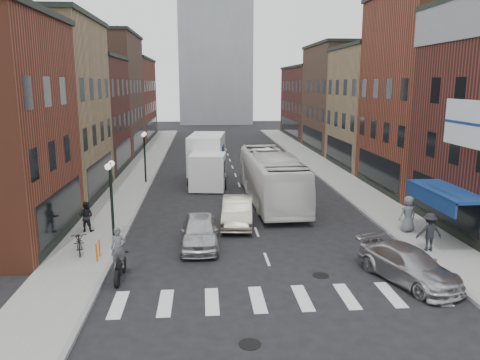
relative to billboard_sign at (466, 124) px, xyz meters
name	(u,v)px	position (x,y,z in m)	size (l,w,h in m)	color
ground	(270,268)	(-8.59, -0.50, -6.13)	(160.00, 160.00, 0.00)	black
sidewalk_left	(139,174)	(-17.09, 21.50, -6.06)	(3.00, 74.00, 0.15)	gray
sidewalk_right	(328,171)	(-0.09, 21.50, -6.06)	(3.00, 74.00, 0.15)	gray
curb_left	(156,174)	(-15.59, 21.50, -6.13)	(0.20, 74.00, 0.16)	gray
curb_right	(311,172)	(-1.59, 21.50, -6.13)	(0.20, 74.00, 0.16)	gray
crosswalk_stripes	(282,299)	(-8.59, -3.50, -6.13)	(12.00, 2.20, 0.01)	silver
bldg_left_mid_a	(22,109)	(-23.58, 13.50, 0.02)	(10.30, 10.20, 12.30)	#947951
bldg_left_mid_b	(65,114)	(-23.58, 23.50, -0.98)	(10.30, 10.20, 10.30)	#4A221A
bldg_left_far_a	(92,94)	(-23.58, 34.50, 0.52)	(10.30, 12.20, 13.30)	brown
bldg_left_far_b	(115,99)	(-23.58, 48.50, -0.48)	(10.30, 16.20, 11.30)	brown
bldg_right_mid_a	(449,94)	(6.41, 13.50, 1.02)	(10.30, 10.20, 14.30)	brown
bldg_right_mid_b	(392,107)	(6.41, 23.50, -0.48)	(10.30, 10.20, 11.30)	#947951
bldg_right_far_a	(355,98)	(6.41, 34.50, 0.02)	(10.30, 12.20, 12.30)	brown
bldg_right_far_b	(324,102)	(6.41, 48.50, -0.98)	(10.30, 16.20, 10.30)	#4A221A
awning_blue	(443,192)	(0.34, 2.00, -3.50)	(1.80, 5.00, 0.78)	navy
billboard_sign	(466,124)	(0.00, 0.00, 0.00)	(1.52, 3.00, 3.70)	black
streetlamp_near	(111,186)	(-15.99, 3.50, -3.22)	(0.32, 1.22, 4.11)	black
streetlamp_far	(144,148)	(-15.99, 17.50, -3.22)	(0.32, 1.22, 4.11)	black
bike_rack	(98,250)	(-16.19, 0.80, -5.58)	(0.08, 0.68, 0.80)	#D8590C
box_truck	(207,160)	(-11.06, 17.62, -4.28)	(3.28, 8.88, 3.75)	white
motorcycle_rider	(119,256)	(-14.89, -1.26, -5.09)	(0.64, 2.19, 2.24)	black
transit_bus	(271,177)	(-6.86, 10.97, -4.44)	(2.84, 12.15, 3.38)	white
sedan_left_near	(200,231)	(-11.64, 2.50, -5.35)	(1.84, 4.57, 1.56)	#BABABF
sedan_left_far	(237,211)	(-9.52, 5.91, -5.35)	(1.65, 4.75, 1.56)	#B4AA92
curb_car	(408,265)	(-3.22, -2.35, -5.44)	(1.94, 4.77, 1.38)	#B1B1B6
parked_bicycle	(79,242)	(-17.23, 1.76, -5.48)	(0.66, 1.91, 1.00)	black
ped_left_solo	(86,216)	(-17.65, 4.96, -5.17)	(0.79, 0.45, 1.62)	black
ped_right_a	(429,232)	(-0.89, 0.64, -5.07)	(1.18, 0.58, 1.82)	black
ped_right_c	(408,214)	(-0.65, 3.49, -5.01)	(0.95, 0.62, 1.94)	#5A5E62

